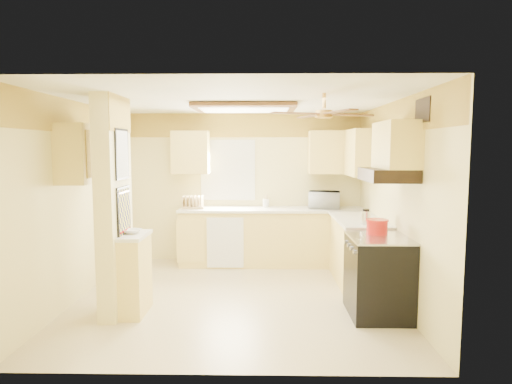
{
  "coord_description": "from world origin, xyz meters",
  "views": [
    {
      "loc": [
        0.36,
        -5.34,
        1.91
      ],
      "look_at": [
        0.25,
        0.35,
        1.33
      ],
      "focal_mm": 30.0,
      "sensor_mm": 36.0,
      "label": 1
    }
  ],
  "objects_px": {
    "kettle": "(366,217)",
    "bowl": "(132,231)",
    "stove": "(378,276)",
    "microwave": "(324,200)",
    "dutch_oven": "(377,226)"
  },
  "relations": [
    {
      "from": "stove",
      "to": "microwave",
      "type": "height_order",
      "value": "microwave"
    },
    {
      "from": "stove",
      "to": "kettle",
      "type": "xyz_separation_m",
      "value": [
        0.01,
        0.69,
        0.57
      ]
    },
    {
      "from": "stove",
      "to": "bowl",
      "type": "bearing_deg",
      "value": 179.56
    },
    {
      "from": "dutch_oven",
      "to": "microwave",
      "type": "bearing_deg",
      "value": 99.58
    },
    {
      "from": "stove",
      "to": "dutch_oven",
      "type": "distance_m",
      "value": 0.57
    },
    {
      "from": "dutch_oven",
      "to": "kettle",
      "type": "bearing_deg",
      "value": 91.15
    },
    {
      "from": "stove",
      "to": "microwave",
      "type": "distance_m",
      "value": 2.27
    },
    {
      "from": "bowl",
      "to": "kettle",
      "type": "height_order",
      "value": "kettle"
    },
    {
      "from": "stove",
      "to": "kettle",
      "type": "distance_m",
      "value": 0.89
    },
    {
      "from": "stove",
      "to": "kettle",
      "type": "height_order",
      "value": "kettle"
    },
    {
      "from": "kettle",
      "to": "bowl",
      "type": "bearing_deg",
      "value": -166.8
    },
    {
      "from": "stove",
      "to": "microwave",
      "type": "relative_size",
      "value": 1.83
    },
    {
      "from": "microwave",
      "to": "kettle",
      "type": "relative_size",
      "value": 2.53
    },
    {
      "from": "stove",
      "to": "bowl",
      "type": "xyz_separation_m",
      "value": [
        -2.82,
        0.02,
        0.5
      ]
    },
    {
      "from": "bowl",
      "to": "dutch_oven",
      "type": "distance_m",
      "value": 2.85
    }
  ]
}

